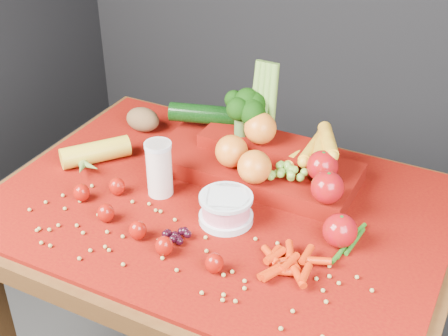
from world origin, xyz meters
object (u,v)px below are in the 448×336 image
at_px(table, 220,238).
at_px(yogurt_bowl, 226,208).
at_px(milk_glass, 159,167).
at_px(produce_mound, 263,156).

bearing_deg(table, yogurt_bowl, -51.74).
distance_m(milk_glass, yogurt_bowl, 0.20).
xyz_separation_m(table, milk_glass, (-0.15, -0.03, 0.18)).
distance_m(yogurt_bowl, produce_mound, 0.21).
distance_m(table, milk_glass, 0.24).
xyz_separation_m(milk_glass, yogurt_bowl, (0.19, -0.03, -0.04)).
xyz_separation_m(table, produce_mound, (0.04, 0.15, 0.17)).
xyz_separation_m(yogurt_bowl, produce_mound, (-0.00, 0.21, 0.02)).
relative_size(yogurt_bowl, produce_mound, 0.21).
bearing_deg(milk_glass, table, 10.40).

